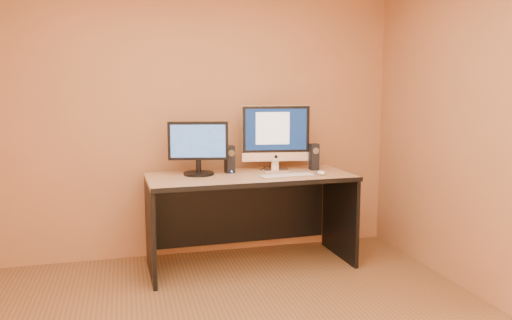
{
  "coord_description": "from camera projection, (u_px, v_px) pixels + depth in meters",
  "views": [
    {
      "loc": [
        -0.57,
        -2.68,
        1.59
      ],
      "look_at": [
        0.5,
        1.41,
        0.97
      ],
      "focal_mm": 35.0,
      "sensor_mm": 36.0,
      "label": 1
    }
  ],
  "objects": [
    {
      "name": "second_monitor",
      "position": [
        198.0,
        148.0,
        4.36
      ],
      "size": [
        0.58,
        0.37,
        0.47
      ],
      "primitive_type": null,
      "rotation": [
        0.0,
        0.0,
        -0.21
      ],
      "color": "black",
      "rests_on": "desk"
    },
    {
      "name": "speaker_right",
      "position": [
        314.0,
        157.0,
        4.64
      ],
      "size": [
        0.08,
        0.08,
        0.25
      ],
      "primitive_type": null,
      "rotation": [
        0.0,
        0.0,
        -0.02
      ],
      "color": "black",
      "rests_on": "desk"
    },
    {
      "name": "keyboard",
      "position": [
        287.0,
        176.0,
        4.29
      ],
      "size": [
        0.49,
        0.17,
        0.02
      ],
      "primitive_type": "cube",
      "rotation": [
        0.0,
        0.0,
        0.08
      ],
      "color": "silver",
      "rests_on": "desk"
    },
    {
      "name": "speaker_left",
      "position": [
        230.0,
        159.0,
        4.47
      ],
      "size": [
        0.09,
        0.09,
        0.25
      ],
      "primitive_type": null,
      "rotation": [
        0.0,
        0.0,
        0.21
      ],
      "color": "black",
      "rests_on": "desk"
    },
    {
      "name": "mouse",
      "position": [
        321.0,
        173.0,
        4.38
      ],
      "size": [
        0.07,
        0.12,
        0.04
      ],
      "primitive_type": "ellipsoid",
      "rotation": [
        0.0,
        0.0,
        -0.06
      ],
      "color": "white",
      "rests_on": "desk"
    },
    {
      "name": "imac",
      "position": [
        276.0,
        137.0,
        4.59
      ],
      "size": [
        0.66,
        0.31,
        0.61
      ],
      "primitive_type": null,
      "rotation": [
        0.0,
        0.0,
        -0.13
      ],
      "color": "silver",
      "rests_on": "desk"
    },
    {
      "name": "desk",
      "position": [
        250.0,
        220.0,
        4.44
      ],
      "size": [
        1.81,
        0.83,
        0.83
      ],
      "primitive_type": null,
      "rotation": [
        0.0,
        0.0,
        0.03
      ],
      "color": "#A67B53",
      "rests_on": "ground"
    },
    {
      "name": "cable_a",
      "position": [
        278.0,
        168.0,
        4.73
      ],
      "size": [
        0.12,
        0.22,
        0.01
      ],
      "primitive_type": "cylinder",
      "rotation": [
        1.57,
        0.0,
        0.48
      ],
      "color": "black",
      "rests_on": "desk"
    },
    {
      "name": "walls",
      "position": [
        233.0,
        140.0,
        2.75
      ],
      "size": [
        4.0,
        4.0,
        2.6
      ],
      "primitive_type": null,
      "color": "#A76A43",
      "rests_on": "ground"
    },
    {
      "name": "cable_b",
      "position": [
        263.0,
        168.0,
        4.71
      ],
      "size": [
        0.11,
        0.18,
        0.01
      ],
      "primitive_type": "cylinder",
      "rotation": [
        1.57,
        0.0,
        -0.51
      ],
      "color": "black",
      "rests_on": "desk"
    }
  ]
}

